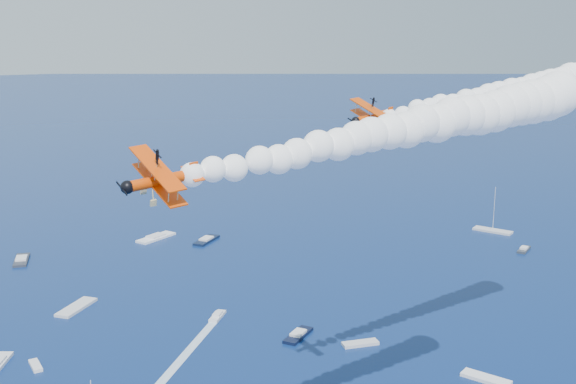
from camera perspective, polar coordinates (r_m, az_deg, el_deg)
name	(u,v)px	position (r m, az deg, el deg)	size (l,w,h in m)	color
biplane_lead	(373,118)	(103.78, 6.73, 5.84)	(7.32, 8.21, 4.95)	#DC4104
biplane_trail	(162,180)	(70.45, -9.90, 0.92)	(8.04, 9.02, 5.43)	#E64004
smoke_trail_lead	(521,89)	(126.23, 17.87, 7.69)	(63.06, 14.52, 11.27)	white
smoke_trail_trail	(406,129)	(87.55, 9.28, 4.93)	(63.01, 14.88, 11.27)	white
spectator_boats	(137,310)	(182.06, -11.84, -9.07)	(225.08, 164.81, 0.70)	white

